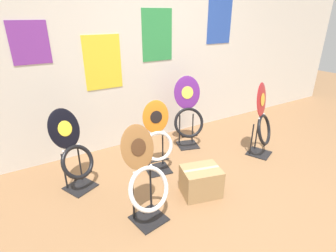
{
  "coord_description": "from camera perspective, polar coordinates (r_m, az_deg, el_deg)",
  "views": [
    {
      "loc": [
        -1.8,
        -1.29,
        1.74
      ],
      "look_at": [
        -0.38,
        1.07,
        0.55
      ],
      "focal_mm": 28.0,
      "sensor_mm": 36.0,
      "label": 1
    }
  ],
  "objects": [
    {
      "name": "ground_plane",
      "position": [
        2.81,
        18.95,
        -16.3
      ],
      "size": [
        14.0,
        14.0,
        0.0
      ],
      "primitive_type": "plane",
      "color": "#8E6642"
    },
    {
      "name": "wall_back",
      "position": [
        3.75,
        -2.28,
        16.62
      ],
      "size": [
        8.0,
        0.07,
        2.6
      ],
      "color": "silver",
      "rests_on": "ground_plane"
    },
    {
      "name": "toilet_seat_display_jazz_black",
      "position": [
        2.88,
        -19.79,
        -5.84
      ],
      "size": [
        0.45,
        0.43,
        0.87
      ],
      "color": "black",
      "rests_on": "ground_plane"
    },
    {
      "name": "toilet_seat_display_woodgrain",
      "position": [
        2.31,
        -4.84,
        -11.66
      ],
      "size": [
        0.43,
        0.38,
        0.89
      ],
      "color": "black",
      "rests_on": "ground_plane"
    },
    {
      "name": "toilet_seat_display_orange_sun",
      "position": [
        3.01,
        -2.33,
        -2.92
      ],
      "size": [
        0.38,
        0.32,
        0.86
      ],
      "color": "black",
      "rests_on": "ground_plane"
    },
    {
      "name": "toilet_seat_display_crimson_swirl",
      "position": [
        3.56,
        19.9,
        1.05
      ],
      "size": [
        0.44,
        0.37,
        0.96
      ],
      "color": "black",
      "rests_on": "ground_plane"
    },
    {
      "name": "toilet_seat_display_purple_note",
      "position": [
        3.6,
        4.41,
        2.42
      ],
      "size": [
        0.46,
        0.38,
        0.98
      ],
      "color": "black",
      "rests_on": "ground_plane"
    },
    {
      "name": "storage_box",
      "position": [
        2.77,
        7.16,
        -11.84
      ],
      "size": [
        0.45,
        0.39,
        0.3
      ],
      "color": "#A37F51",
      "rests_on": "ground_plane"
    }
  ]
}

